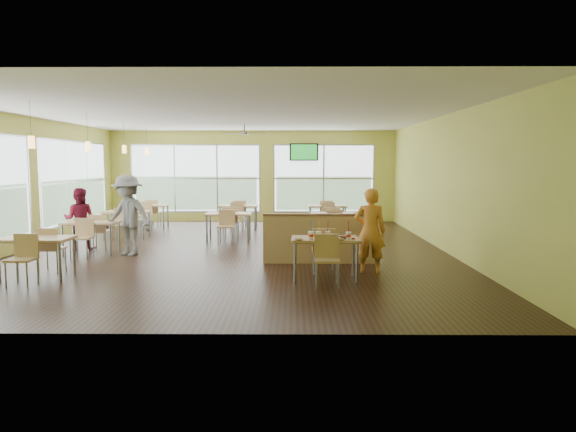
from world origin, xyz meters
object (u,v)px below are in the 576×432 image
object	(u,v)px
main_table	(325,244)
half_wall_divider	(321,238)
man_plaid	(370,231)
food_basket	(345,237)

from	to	relation	value
main_table	half_wall_divider	distance (m)	1.45
man_plaid	food_basket	world-z (taller)	man_plaid
food_basket	main_table	bearing A→B (deg)	172.96
half_wall_divider	food_basket	world-z (taller)	half_wall_divider
main_table	food_basket	distance (m)	0.38
half_wall_divider	man_plaid	distance (m)	1.31
food_basket	half_wall_divider	bearing A→B (deg)	103.28
main_table	food_basket	size ratio (longest dim) A/B	7.14
man_plaid	food_basket	distance (m)	0.77
half_wall_divider	food_basket	distance (m)	1.56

